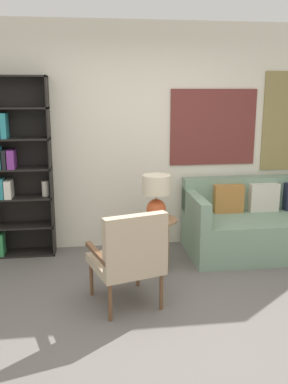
% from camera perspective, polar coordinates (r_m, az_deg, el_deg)
% --- Properties ---
extents(ground_plane, '(14.00, 14.00, 0.00)m').
position_cam_1_polar(ground_plane, '(3.70, 2.19, -17.56)').
color(ground_plane, '#66605B').
extents(wall_back, '(6.40, 0.08, 2.70)m').
position_cam_1_polar(wall_back, '(5.23, -0.79, 7.31)').
color(wall_back, silver).
rests_on(wall_back, ground_plane).
extents(armchair, '(0.71, 0.74, 0.90)m').
position_cam_1_polar(armchair, '(3.78, -1.91, -8.30)').
color(armchair, brown).
rests_on(armchair, ground_plane).
extents(couch, '(1.94, 0.92, 0.87)m').
position_cam_1_polar(couch, '(5.38, 16.12, -4.22)').
color(couch, gray).
rests_on(couch, ground_plane).
extents(side_table, '(0.46, 0.46, 0.56)m').
position_cam_1_polar(side_table, '(4.63, 1.57, -4.46)').
color(side_table, '#99704C').
rests_on(side_table, ground_plane).
extents(table_lamp, '(0.30, 0.30, 0.48)m').
position_cam_1_polar(table_lamp, '(4.53, 1.65, -0.15)').
color(table_lamp, '#C65128').
rests_on(table_lamp, side_table).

